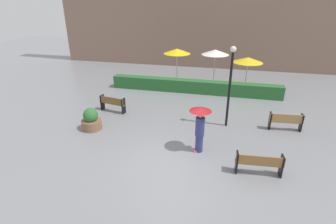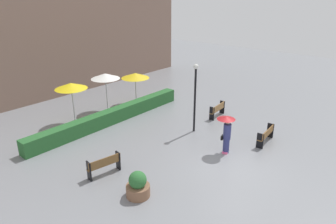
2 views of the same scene
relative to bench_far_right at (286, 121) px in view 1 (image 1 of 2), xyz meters
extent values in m
plane|color=gray|center=(-4.90, -3.90, -0.52)|extent=(60.00, 60.00, 0.00)
cube|color=#9E7242|center=(0.00, 0.06, -0.09)|extent=(1.59, 0.35, 0.04)
cube|color=#9E7242|center=(0.01, -0.08, 0.15)|extent=(1.58, 0.16, 0.43)
cube|color=black|center=(-0.73, -0.02, -0.08)|extent=(0.09, 0.33, 0.88)
cube|color=black|center=(0.72, 0.09, -0.08)|extent=(0.09, 0.33, 0.88)
cube|color=olive|center=(-1.55, -3.94, -0.08)|extent=(1.73, 0.39, 0.04)
cube|color=olive|center=(-1.53, -4.09, 0.13)|extent=(1.71, 0.17, 0.38)
cube|color=black|center=(-2.34, -4.02, -0.09)|extent=(0.09, 0.37, 0.84)
cube|color=black|center=(-0.75, -3.90, -0.09)|extent=(0.09, 0.37, 0.84)
cube|color=brown|center=(-9.19, 0.24, -0.04)|extent=(1.58, 0.53, 0.04)
cube|color=brown|center=(-9.21, 0.11, 0.17)|extent=(1.54, 0.34, 0.40)
cube|color=black|center=(-9.90, 0.36, -0.07)|extent=(0.12, 0.34, 0.89)
cube|color=black|center=(-8.48, 0.09, -0.07)|extent=(0.12, 0.34, 0.89)
cylinder|color=navy|center=(-3.88, -2.90, -0.14)|extent=(0.32, 0.32, 0.76)
cube|color=#F2598C|center=(-3.93, -2.91, -0.48)|extent=(0.37, 0.33, 0.08)
cylinder|color=navy|center=(-3.88, -2.90, 0.65)|extent=(0.38, 0.38, 0.82)
sphere|color=tan|center=(-3.88, -2.90, 1.16)|extent=(0.21, 0.21, 0.21)
cube|color=black|center=(-3.95, -2.69, 0.29)|extent=(0.30, 0.16, 0.22)
cylinder|color=black|center=(-3.90, -2.80, 0.94)|extent=(0.02, 0.02, 0.90)
cone|color=maroon|center=(-3.90, -2.80, 1.39)|extent=(0.92, 0.92, 0.16)
cylinder|color=brown|center=(-9.32, -2.05, -0.28)|extent=(0.97, 0.97, 0.48)
sphere|color=#2D6B33|center=(-9.32, -2.05, 0.23)|extent=(0.73, 0.73, 0.73)
cylinder|color=black|center=(-2.83, -0.14, 1.36)|extent=(0.12, 0.12, 3.75)
sphere|color=white|center=(-2.83, -0.14, 3.36)|extent=(0.28, 0.28, 0.28)
cylinder|color=silver|center=(-6.69, 6.17, 0.70)|extent=(0.06, 0.06, 2.44)
cone|color=yellow|center=(-6.69, 6.17, 1.92)|extent=(1.93, 1.93, 0.35)
cylinder|color=silver|center=(-3.98, 6.31, 0.72)|extent=(0.06, 0.06, 2.47)
cone|color=white|center=(-3.98, 6.31, 1.95)|extent=(1.92, 1.92, 0.35)
cylinder|color=silver|center=(-1.75, 5.80, 0.56)|extent=(0.06, 0.06, 2.14)
cone|color=yellow|center=(-1.75, 5.80, 1.63)|extent=(1.99, 1.99, 0.35)
cube|color=#28602D|center=(-5.15, 4.50, -0.09)|extent=(11.47, 0.70, 0.86)
camera|label=1|loc=(-2.93, -12.67, 5.59)|focal=28.40mm
camera|label=2|loc=(-16.50, -9.70, 7.22)|focal=33.13mm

